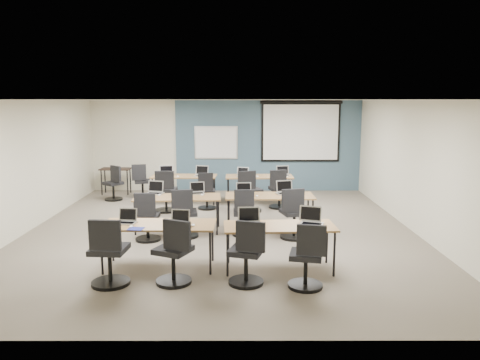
{
  "coord_description": "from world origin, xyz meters",
  "views": [
    {
      "loc": [
        0.39,
        -9.42,
        2.69
      ],
      "look_at": [
        0.4,
        0.4,
        1.01
      ],
      "focal_mm": 35.0,
      "sensor_mm": 36.0,
      "label": 1
    }
  ],
  "objects_px": {
    "training_table_mid_right": "(270,197)",
    "laptop_2": "(249,221)",
    "training_table_mid_left": "(178,199)",
    "laptop_9": "(202,174)",
    "laptop_8": "(166,173)",
    "task_chair_4": "(147,221)",
    "spare_chair_b": "(114,186)",
    "task_chair_2": "(247,258)",
    "laptop_11": "(283,173)",
    "laptop_4": "(155,191)",
    "task_chair_7": "(294,218)",
    "task_chair_0": "(109,258)",
    "task_chair_6": "(244,216)",
    "laptop_5": "(197,191)",
    "task_chair_10": "(249,195)",
    "training_table_back_left": "(184,177)",
    "task_chair_3": "(307,262)",
    "laptop_3": "(311,220)",
    "laptop_7": "(285,190)",
    "whiteboard": "(216,143)",
    "task_chair_5": "(185,217)",
    "spare_chair_a": "(142,184)",
    "task_chair_1": "(174,257)",
    "utility_table": "(116,172)",
    "training_table_front_left": "(159,227)",
    "training_table_front_right": "(280,228)",
    "task_chair_8": "(166,195)",
    "laptop_1": "(180,221)",
    "laptop_6": "(244,192)",
    "laptop_0": "(127,219)",
    "training_table_back_right": "(259,178)",
    "laptop_10": "(243,174)",
    "task_chair_9": "(207,194)"
  },
  "relations": [
    {
      "from": "task_chair_7",
      "to": "task_chair_6",
      "type": "bearing_deg",
      "value": 153.08
    },
    {
      "from": "training_table_mid_left",
      "to": "laptop_9",
      "type": "relative_size",
      "value": 4.98
    },
    {
      "from": "task_chair_2",
      "to": "laptop_11",
      "type": "height_order",
      "value": "task_chair_2"
    },
    {
      "from": "training_table_back_right",
      "to": "task_chair_2",
      "type": "xyz_separation_m",
      "value": [
        -0.41,
        -5.57,
        -0.27
      ]
    },
    {
      "from": "task_chair_8",
      "to": "laptop_7",
      "type": "bearing_deg",
      "value": -24.19
    },
    {
      "from": "laptop_5",
      "to": "task_chair_8",
      "type": "distance_m",
      "value": 1.66
    },
    {
      "from": "laptop_8",
      "to": "laptop_5",
      "type": "bearing_deg",
      "value": -79.93
    },
    {
      "from": "task_chair_3",
      "to": "spare_chair_b",
      "type": "distance_m",
      "value": 7.47
    },
    {
      "from": "laptop_7",
      "to": "task_chair_0",
      "type": "bearing_deg",
      "value": -145.51
    },
    {
      "from": "whiteboard",
      "to": "laptop_9",
      "type": "relative_size",
      "value": 3.59
    },
    {
      "from": "task_chair_7",
      "to": "laptop_11",
      "type": "distance_m",
      "value": 3.31
    },
    {
      "from": "task_chair_4",
      "to": "task_chair_8",
      "type": "bearing_deg",
      "value": 89.94
    },
    {
      "from": "training_table_mid_right",
      "to": "laptop_2",
      "type": "xyz_separation_m",
      "value": [
        -0.48,
        -2.34,
        0.11
      ]
    },
    {
      "from": "training_table_front_left",
      "to": "training_table_mid_left",
      "type": "xyz_separation_m",
      "value": [
        0.02,
        2.16,
        -0.0
      ]
    },
    {
      "from": "training_table_back_right",
      "to": "laptop_10",
      "type": "xyz_separation_m",
      "value": [
        -0.43,
        -0.05,
        0.11
      ]
    },
    {
      "from": "task_chair_2",
      "to": "laptop_3",
      "type": "xyz_separation_m",
      "value": [
        1.04,
        0.75,
        0.38
      ]
    },
    {
      "from": "laptop_8",
      "to": "task_chair_4",
      "type": "bearing_deg",
      "value": -100.85
    },
    {
      "from": "laptop_0",
      "to": "laptop_10",
      "type": "height_order",
      "value": "laptop_10"
    },
    {
      "from": "task_chair_1",
      "to": "task_chair_3",
      "type": "xyz_separation_m",
      "value": [
        1.93,
        -0.17,
        -0.01
      ]
    },
    {
      "from": "utility_table",
      "to": "training_table_mid_right",
      "type": "bearing_deg",
      "value": -39.1
    },
    {
      "from": "laptop_4",
      "to": "task_chair_7",
      "type": "relative_size",
      "value": 0.34
    },
    {
      "from": "training_table_back_right",
      "to": "task_chair_6",
      "type": "xyz_separation_m",
      "value": [
        -0.42,
        -3.03,
        -0.28
      ]
    },
    {
      "from": "task_chair_1",
      "to": "spare_chair_b",
      "type": "height_order",
      "value": "task_chair_1"
    },
    {
      "from": "utility_table",
      "to": "task_chair_4",
      "type": "bearing_deg",
      "value": -65.99
    },
    {
      "from": "task_chair_3",
      "to": "spare_chair_a",
      "type": "xyz_separation_m",
      "value": [
        -3.69,
        6.39,
        -0.01
      ]
    },
    {
      "from": "training_table_back_left",
      "to": "task_chair_3",
      "type": "distance_m",
      "value": 6.27
    },
    {
      "from": "laptop_0",
      "to": "training_table_front_right",
      "type": "bearing_deg",
      "value": 3.88
    },
    {
      "from": "whiteboard",
      "to": "task_chair_5",
      "type": "relative_size",
      "value": 1.29
    },
    {
      "from": "training_table_front_left",
      "to": "task_chair_3",
      "type": "height_order",
      "value": "task_chair_3"
    },
    {
      "from": "task_chair_0",
      "to": "laptop_5",
      "type": "distance_m",
      "value": 3.43
    },
    {
      "from": "laptop_2",
      "to": "task_chair_9",
      "type": "xyz_separation_m",
      "value": [
        -0.97,
        4.15,
        -0.41
      ]
    },
    {
      "from": "training_table_back_left",
      "to": "laptop_10",
      "type": "bearing_deg",
      "value": -1.45
    },
    {
      "from": "task_chair_4",
      "to": "spare_chair_a",
      "type": "height_order",
      "value": "task_chair_4"
    },
    {
      "from": "laptop_6",
      "to": "task_chair_5",
      "type": "bearing_deg",
      "value": -154.88
    },
    {
      "from": "laptop_2",
      "to": "laptop_11",
      "type": "distance_m",
      "value": 5.02
    },
    {
      "from": "training_table_mid_left",
      "to": "laptop_4",
      "type": "relative_size",
      "value": 5.11
    },
    {
      "from": "whiteboard",
      "to": "task_chair_8",
      "type": "relative_size",
      "value": 1.24
    },
    {
      "from": "laptop_3",
      "to": "laptop_5",
      "type": "relative_size",
      "value": 1.16
    },
    {
      "from": "laptop_2",
      "to": "spare_chair_b",
      "type": "height_order",
      "value": "laptop_2"
    },
    {
      "from": "training_table_front_left",
      "to": "training_table_front_right",
      "type": "height_order",
      "value": "same"
    },
    {
      "from": "training_table_back_left",
      "to": "laptop_4",
      "type": "distance_m",
      "value": 2.43
    },
    {
      "from": "utility_table",
      "to": "task_chair_8",
      "type": "bearing_deg",
      "value": -48.48
    },
    {
      "from": "training_table_back_left",
      "to": "laptop_8",
      "type": "relative_size",
      "value": 4.78
    },
    {
      "from": "task_chair_4",
      "to": "laptop_5",
      "type": "height_order",
      "value": "task_chair_4"
    },
    {
      "from": "laptop_4",
      "to": "laptop_9",
      "type": "xyz_separation_m",
      "value": [
        0.81,
        2.33,
        0.0
      ]
    },
    {
      "from": "laptop_2",
      "to": "laptop_1",
      "type": "bearing_deg",
      "value": 176.99
    },
    {
      "from": "laptop_5",
      "to": "task_chair_10",
      "type": "bearing_deg",
      "value": 37.66
    },
    {
      "from": "laptop_7",
      "to": "laptop_11",
      "type": "relative_size",
      "value": 1.05
    },
    {
      "from": "training_table_mid_left",
      "to": "task_chair_0",
      "type": "height_order",
      "value": "task_chair_0"
    },
    {
      "from": "task_chair_0",
      "to": "spare_chair_a",
      "type": "distance_m",
      "value": 6.33
    }
  ]
}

